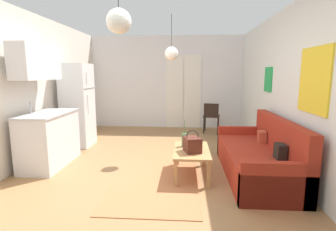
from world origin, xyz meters
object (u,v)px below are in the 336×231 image
handbag (192,144)px  pendant_lamp_far (171,54)px  coffee_table (192,153)px  refrigerator (78,105)px  accent_chair (211,115)px  pendant_lamp_near (119,21)px  bamboo_vase (184,140)px  couch (260,158)px

handbag → pendant_lamp_far: size_ratio=0.40×
coffee_table → pendant_lamp_far: 1.91m
coffee_table → refrigerator: (-2.43, 1.52, 0.53)m
accent_chair → pendant_lamp_near: bearing=80.1°
refrigerator → accent_chair: bearing=24.5°
refrigerator → pendant_lamp_far: pendant_lamp_far is taller
bamboo_vase → handbag: 0.31m
coffee_table → pendant_lamp_near: pendant_lamp_near is taller
handbag → accent_chair: size_ratio=0.41×
bamboo_vase → pendant_lamp_far: bearing=107.0°
handbag → couch: bearing=9.5°
refrigerator → pendant_lamp_near: pendant_lamp_near is taller
handbag → pendant_lamp_near: 2.01m
couch → bamboo_vase: (-1.18, 0.11, 0.24)m
couch → refrigerator: bearing=157.3°
coffee_table → handbag: size_ratio=2.89×
coffee_table → accent_chair: bearing=78.6°
accent_chair → pendant_lamp_near: 4.48m
couch → pendant_lamp_far: size_ratio=2.55×
refrigerator → pendant_lamp_near: (1.61, -2.56, 1.23)m
bamboo_vase → pendant_lamp_far: (-0.26, 0.85, 1.42)m
pendant_lamp_far → handbag: bearing=-71.6°
couch → pendant_lamp_far: 2.39m
couch → pendant_lamp_near: 2.85m
refrigerator → accent_chair: refrigerator is taller
accent_chair → bamboo_vase: bearing=85.4°
couch → refrigerator: 3.84m
coffee_table → couch: bearing=3.2°
handbag → pendant_lamp_near: size_ratio=0.51×
refrigerator → pendant_lamp_near: 3.26m
coffee_table → bamboo_vase: (-0.11, 0.17, 0.16)m
refrigerator → pendant_lamp_far: (2.06, -0.51, 1.05)m
couch → pendant_lamp_near: (-1.88, -1.10, 1.84)m
couch → coffee_table: couch is taller
bamboo_vase → accent_chair: bamboo_vase is taller
coffee_table → bamboo_vase: bearing=124.0°
pendant_lamp_near → pendant_lamp_far: bearing=77.7°
accent_chair → pendant_lamp_near: pendant_lamp_near is taller
couch → handbag: (-1.06, -0.18, 0.25)m
couch → accent_chair: (-0.48, 2.84, 0.20)m
coffee_table → refrigerator: refrigerator is taller
handbag → accent_chair: 3.07m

